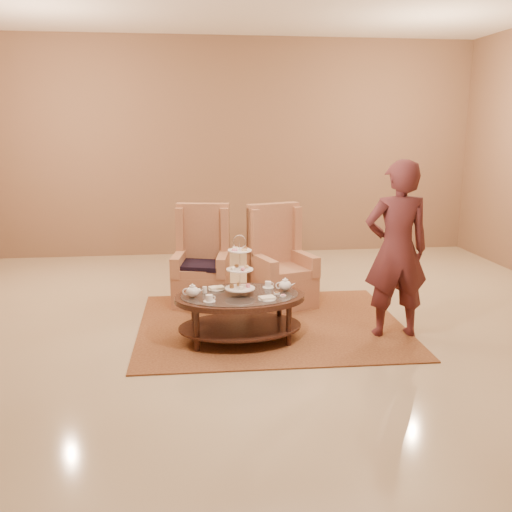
{
  "coord_description": "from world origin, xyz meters",
  "views": [
    {
      "loc": [
        -0.8,
        -5.46,
        2.08
      ],
      "look_at": [
        -0.1,
        0.2,
        0.79
      ],
      "focal_mm": 40.0,
      "sensor_mm": 36.0,
      "label": 1
    }
  ],
  "objects": [
    {
      "name": "ground",
      "position": [
        0.0,
        0.0,
        0.0
      ],
      "size": [
        8.0,
        8.0,
        0.0
      ],
      "primitive_type": "plane",
      "color": "#C6B793",
      "rests_on": "ground"
    },
    {
      "name": "ceiling",
      "position": [
        0.0,
        0.0,
        0.0
      ],
      "size": [
        8.0,
        8.0,
        0.02
      ],
      "primitive_type": "cube",
      "color": "white",
      "rests_on": "ground"
    },
    {
      "name": "wall_back",
      "position": [
        0.0,
        4.0,
        1.75
      ],
      "size": [
        8.0,
        0.04,
        3.5
      ],
      "primitive_type": "cube",
      "color": "#89654B",
      "rests_on": "ground"
    },
    {
      "name": "rug",
      "position": [
        0.07,
        0.3,
        0.01
      ],
      "size": [
        2.85,
        2.39,
        0.01
      ],
      "rotation": [
        0.0,
        0.0,
        -0.02
      ],
      "color": "#8F5F32",
      "rests_on": "ground"
    },
    {
      "name": "tea_table",
      "position": [
        -0.3,
        -0.11,
        0.39
      ],
      "size": [
        1.32,
        0.93,
        1.08
      ],
      "rotation": [
        0.0,
        0.0,
        0.04
      ],
      "color": "black",
      "rests_on": "ground"
    },
    {
      "name": "armchair_left",
      "position": [
        -0.63,
        1.26,
        0.4
      ],
      "size": [
        0.73,
        0.75,
        1.18
      ],
      "rotation": [
        0.0,
        0.0,
        -0.16
      ],
      "color": "tan",
      "rests_on": "ground"
    },
    {
      "name": "armchair_right",
      "position": [
        0.29,
        1.06,
        0.4
      ],
      "size": [
        0.81,
        0.83,
        1.2
      ],
      "rotation": [
        0.0,
        0.0,
        0.3
      ],
      "color": "tan",
      "rests_on": "ground"
    },
    {
      "name": "person",
      "position": [
        1.26,
        -0.15,
        0.89
      ],
      "size": [
        0.66,
        0.45,
        1.79
      ],
      "rotation": [
        0.0,
        0.0,
        3.11
      ],
      "color": "#512224",
      "rests_on": "ground"
    }
  ]
}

